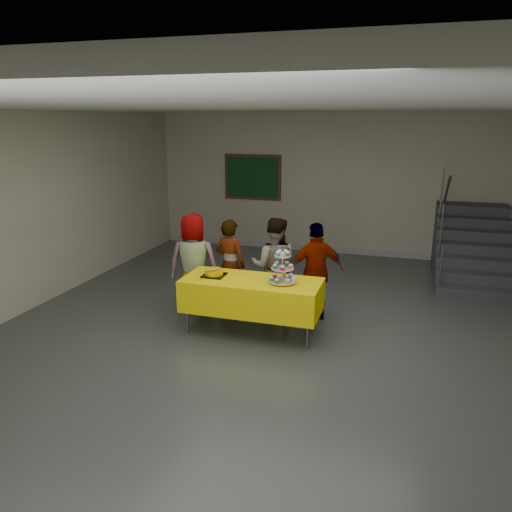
{
  "coord_description": "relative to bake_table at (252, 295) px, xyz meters",
  "views": [
    {
      "loc": [
        1.51,
        -5.71,
        2.89
      ],
      "look_at": [
        -0.44,
        0.59,
        1.05
      ],
      "focal_mm": 35.0,
      "sensor_mm": 36.0,
      "label": 1
    }
  ],
  "objects": [
    {
      "name": "schoolchild_d",
      "position": [
        0.75,
        0.76,
        0.17
      ],
      "size": [
        0.92,
        0.67,
        1.45
      ],
      "primitive_type": "imported",
      "rotation": [
        0.0,
        0.0,
        3.57
      ],
      "color": "slate",
      "rests_on": "ground"
    },
    {
      "name": "bear_cake",
      "position": [
        -0.55,
        0.01,
        0.27
      ],
      "size": [
        0.32,
        0.36,
        0.12
      ],
      "color": "black",
      "rests_on": "bake_table"
    },
    {
      "name": "noticeboard",
      "position": [
        -1.43,
        4.57,
        1.04
      ],
      "size": [
        1.3,
        0.05,
        1.0
      ],
      "color": "#472B16",
      "rests_on": "ground"
    },
    {
      "name": "schoolchild_c",
      "position": [
        0.11,
        0.78,
        0.19
      ],
      "size": [
        0.78,
        0.64,
        1.49
      ],
      "primitive_type": "imported",
      "rotation": [
        0.0,
        0.0,
        3.25
      ],
      "color": "slate",
      "rests_on": "ground"
    },
    {
      "name": "staircase",
      "position": [
        3.14,
        3.73,
        -0.07
      ],
      "size": [
        1.3,
        2.4,
        2.04
      ],
      "color": "#424447",
      "rests_on": "ground"
    },
    {
      "name": "schoolchild_a",
      "position": [
        -1.09,
        0.52,
        0.21
      ],
      "size": [
        0.84,
        0.65,
        1.52
      ],
      "primitive_type": "imported",
      "rotation": [
        0.0,
        0.0,
        3.38
      ],
      "color": "slate",
      "rests_on": "ground"
    },
    {
      "name": "cupcake_stand",
      "position": [
        0.43,
        -0.0,
        0.39
      ],
      "size": [
        0.38,
        0.38,
        0.44
      ],
      "color": "silver",
      "rests_on": "bake_table"
    },
    {
      "name": "schoolchild_b",
      "position": [
        -0.6,
        0.78,
        0.15
      ],
      "size": [
        0.58,
        0.45,
        1.42
      ],
      "primitive_type": "imported",
      "rotation": [
        0.0,
        0.0,
        2.91
      ],
      "color": "#5B5C65",
      "rests_on": "ground"
    },
    {
      "name": "bake_table",
      "position": [
        0.0,
        0.0,
        0.0
      ],
      "size": [
        1.88,
        0.78,
        0.77
      ],
      "color": "#595960",
      "rests_on": "ground"
    },
    {
      "name": "room_shell",
      "position": [
        0.44,
        -0.37,
        1.57
      ],
      "size": [
        10.0,
        10.04,
        3.02
      ],
      "color": "#4C514C",
      "rests_on": "ground"
    }
  ]
}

